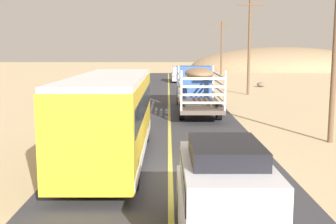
{
  "coord_description": "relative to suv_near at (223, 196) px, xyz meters",
  "views": [
    {
      "loc": [
        -0.08,
        -13.6,
        4.2
      ],
      "look_at": [
        0.0,
        6.12,
        1.26
      ],
      "focal_mm": 45.57,
      "sensor_mm": 36.0,
      "label": 1
    }
  ],
  "objects": [
    {
      "name": "power_pole_near",
      "position": [
        6.16,
        10.35,
        3.24
      ],
      "size": [
        2.2,
        0.24,
        8.19
      ],
      "color": "brown",
      "rests_on": "ground"
    },
    {
      "name": "suv_near",
      "position": [
        0.0,
        0.0,
        0.0
      ],
      "size": [
        1.9,
        4.62,
        2.29
      ],
      "color": "silver",
      "rests_on": "road_surface"
    },
    {
      "name": "power_pole_far",
      "position": [
        6.16,
        50.38,
        3.08
      ],
      "size": [
        2.2,
        0.24,
        7.87
      ],
      "color": "brown",
      "rests_on": "ground"
    },
    {
      "name": "livestock_truck",
      "position": [
        0.73,
        20.85,
        0.64
      ],
      "size": [
        2.53,
        9.7,
        3.02
      ],
      "color": "#3359A5",
      "rests_on": "road_surface"
    },
    {
      "name": "distant_hill",
      "position": [
        21.72,
        77.39,
        -1.15
      ],
      "size": [
        37.27,
        22.47,
        9.0
      ],
      "primitive_type": "ellipsoid",
      "color": "#997C5A",
      "rests_on": "ground"
    },
    {
      "name": "power_pole_mid",
      "position": [
        6.16,
        30.36,
        3.49
      ],
      "size": [
        2.2,
        0.24,
        8.69
      ],
      "color": "brown",
      "rests_on": "ground"
    },
    {
      "name": "ground_plane",
      "position": [
        -1.1,
        5.07,
        -1.15
      ],
      "size": [
        240.0,
        240.0,
        0.0
      ],
      "primitive_type": "plane",
      "color": "#CCB284"
    },
    {
      "name": "road_surface",
      "position": [
        -1.1,
        5.07,
        -1.14
      ],
      "size": [
        8.0,
        120.0,
        0.02
      ],
      "primitive_type": "cube",
      "color": "#38383D",
      "rests_on": "ground"
    },
    {
      "name": "car_far",
      "position": [
        0.27,
        45.41,
        -0.06
      ],
      "size": [
        1.9,
        4.62,
        1.93
      ],
      "color": "silver",
      "rests_on": "road_surface"
    },
    {
      "name": "road_centre_line",
      "position": [
        -1.1,
        5.07,
        -1.13
      ],
      "size": [
        0.16,
        117.6,
        0.0
      ],
      "primitive_type": "cube",
      "color": "#D8CC4C",
      "rests_on": "road_surface"
    },
    {
      "name": "boulder_near_shoulder",
      "position": [
        9.07,
        38.39,
        -0.89
      ],
      "size": [
        0.83,
        0.99,
        0.52
      ],
      "primitive_type": "ellipsoid",
      "color": "#756656",
      "rests_on": "ground"
    },
    {
      "name": "bus",
      "position": [
        -3.31,
        7.1,
        0.6
      ],
      "size": [
        2.54,
        10.0,
        3.21
      ],
      "color": "gold",
      "rests_on": "road_surface"
    }
  ]
}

